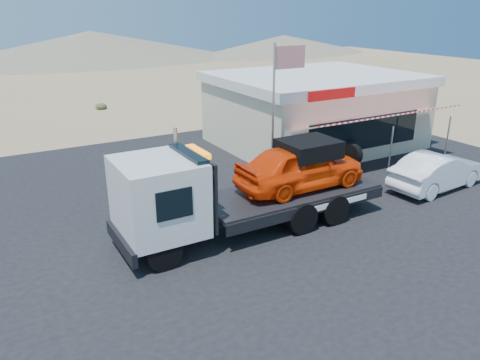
{
  "coord_description": "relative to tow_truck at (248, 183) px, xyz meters",
  "views": [
    {
      "loc": [
        -5.93,
        -11.19,
        7.33
      ],
      "look_at": [
        1.91,
        2.39,
        1.5
      ],
      "focal_mm": 35.0,
      "sensor_mm": 36.0,
      "label": 1
    }
  ],
  "objects": [
    {
      "name": "tow_truck",
      "position": [
        0.0,
        0.0,
        0.0
      ],
      "size": [
        9.46,
        2.81,
        3.16
      ],
      "color": "black",
      "rests_on": "asphalt_lot"
    },
    {
      "name": "ground",
      "position": [
        -1.7,
        -1.49,
        -1.7
      ],
      "size": [
        120.0,
        120.0,
        0.0
      ],
      "primitive_type": "plane",
      "color": "#957A55",
      "rests_on": "ground"
    },
    {
      "name": "white_sedan",
      "position": [
        8.96,
        -0.7,
        -0.91
      ],
      "size": [
        4.81,
        1.99,
        1.55
      ],
      "primitive_type": "imported",
      "rotation": [
        0.0,
        0.0,
        1.65
      ],
      "color": "white",
      "rests_on": "asphalt_lot"
    },
    {
      "name": "asphalt_lot",
      "position": [
        0.3,
        1.51,
        -1.69
      ],
      "size": [
        32.0,
        24.0,
        0.02
      ],
      "primitive_type": "cube",
      "color": "black",
      "rests_on": "ground"
    },
    {
      "name": "jerky_store",
      "position": [
        8.79,
        7.48,
        0.29
      ],
      "size": [
        10.4,
        9.97,
        3.9
      ],
      "color": "beige",
      "rests_on": "asphalt_lot"
    },
    {
      "name": "flagpole",
      "position": [
        3.23,
        3.01,
        2.06
      ],
      "size": [
        1.55,
        0.1,
        6.0
      ],
      "color": "#99999E",
      "rests_on": "asphalt_lot"
    }
  ]
}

